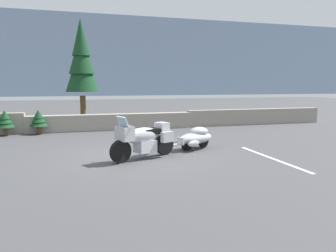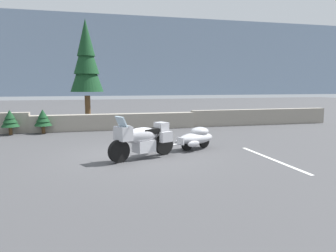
{
  "view_description": "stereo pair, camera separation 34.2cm",
  "coord_description": "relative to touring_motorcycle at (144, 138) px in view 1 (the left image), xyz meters",
  "views": [
    {
      "loc": [
        -1.73,
        -9.79,
        2.22
      ],
      "look_at": [
        1.22,
        0.45,
        0.85
      ],
      "focal_mm": 34.41,
      "sensor_mm": 36.0,
      "label": 1
    },
    {
      "loc": [
        -1.4,
        -9.88,
        2.22
      ],
      "look_at": [
        1.22,
        0.45,
        0.85
      ],
      "focal_mm": 34.41,
      "sensor_mm": 36.0,
      "label": 2
    }
  ],
  "objects": [
    {
      "name": "pine_sapling_farther",
      "position": [
        -3.55,
        6.09,
        0.07
      ],
      "size": [
        0.79,
        0.79,
        1.11
      ],
      "color": "brown",
      "rests_on": "ground"
    },
    {
      "name": "parking_stripe_marker",
      "position": [
        3.75,
        -1.07,
        -0.62
      ],
      "size": [
        0.12,
        3.6,
        0.01
      ],
      "primitive_type": "cube",
      "color": "silver",
      "rests_on": "ground"
    },
    {
      "name": "car_shaped_trailer",
      "position": [
        2.04,
        0.97,
        -0.21
      ],
      "size": [
        2.14,
        1.27,
        0.76
      ],
      "color": "black",
      "rests_on": "ground"
    },
    {
      "name": "touring_motorcycle",
      "position": [
        0.0,
        0.0,
        0.0
      ],
      "size": [
        2.15,
        1.32,
        1.33
      ],
      "color": "black",
      "rests_on": "ground"
    },
    {
      "name": "pine_tree_tall",
      "position": [
        -1.54,
        8.48,
        2.93
      ],
      "size": [
        1.73,
        1.73,
        5.67
      ],
      "color": "brown",
      "rests_on": "ground"
    },
    {
      "name": "stone_guard_wall",
      "position": [
        -0.44,
        6.61,
        -0.19
      ],
      "size": [
        24.0,
        0.59,
        0.95
      ],
      "color": "gray",
      "rests_on": "ground"
    },
    {
      "name": "pine_sapling_near",
      "position": [
        -4.92,
        6.04,
        0.08
      ],
      "size": [
        0.79,
        0.79,
        1.12
      ],
      "color": "brown",
      "rests_on": "ground"
    },
    {
      "name": "distant_ridgeline",
      "position": [
        -0.2,
        96.59,
        7.38
      ],
      "size": [
        240.0,
        80.0,
        16.0
      ],
      "primitive_type": "cube",
      "color": "#7F93AD",
      "rests_on": "ground"
    },
    {
      "name": "ground_plane",
      "position": [
        -0.2,
        0.43,
        -0.62
      ],
      "size": [
        80.0,
        80.0,
        0.0
      ],
      "primitive_type": "plane",
      "color": "#424244"
    }
  ]
}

